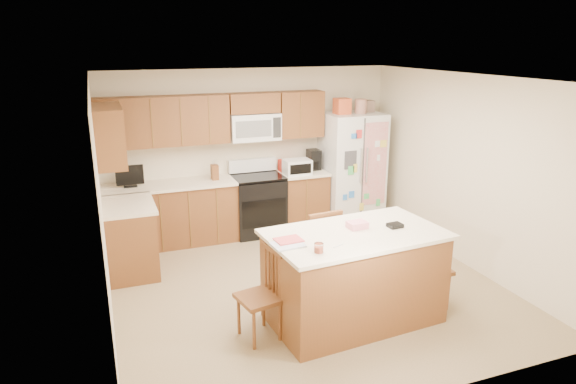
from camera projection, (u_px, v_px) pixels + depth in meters
name	position (u px, v px, depth m)	size (l,w,h in m)	color
ground	(305.00, 285.00, 6.32)	(4.50, 4.50, 0.00)	olive
room_shell	(306.00, 172.00, 5.91)	(4.60, 4.60, 2.52)	beige
cabinetry	(195.00, 184.00, 7.33)	(3.36, 1.56, 2.15)	brown
stove	(258.00, 204.00, 7.92)	(0.76, 0.65, 1.13)	black
refrigerator	(351.00, 168.00, 8.26)	(0.90, 0.79, 2.04)	white
island	(354.00, 276.00, 5.42)	(1.90, 1.20, 1.09)	brown
windsor_chair_left	(261.00, 297.00, 5.10)	(0.46, 0.47, 0.94)	brown
windsor_chair_back	(318.00, 253.00, 6.05)	(0.48, 0.46, 1.04)	brown
windsor_chair_right	(428.00, 268.00, 5.72)	(0.40, 0.42, 0.96)	brown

